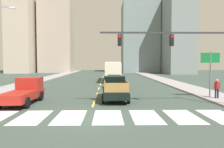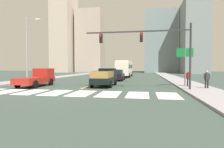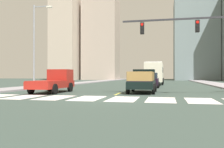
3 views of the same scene
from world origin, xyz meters
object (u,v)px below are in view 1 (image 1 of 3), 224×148
at_px(pickup_stakebed, 115,89).
at_px(traffic_signal_gantry, 187,49).
at_px(pedestrian_waiting, 217,87).
at_px(direction_sign_green, 210,65).
at_px(city_bus, 112,70).
at_px(sedan_far, 114,81).
at_px(pickup_dark, 24,91).

height_order(pickup_stakebed, traffic_signal_gantry, traffic_signal_gantry).
distance_m(traffic_signal_gantry, pedestrian_waiting, 5.31).
height_order(pickup_stakebed, direction_sign_green, direction_sign_green).
relative_size(city_bus, sedan_far, 2.45).
relative_size(pickup_dark, direction_sign_green, 1.24).
relative_size(city_bus, direction_sign_green, 2.57).
distance_m(pickup_stakebed, direction_sign_green, 8.80).
relative_size(pickup_dark, city_bus, 0.48).
bearing_deg(pickup_stakebed, pickup_dark, -166.25).
bearing_deg(pickup_stakebed, sedan_far, 90.60).
bearing_deg(pickup_stakebed, city_bus, 91.10).
xyz_separation_m(direction_sign_green, pedestrian_waiting, (0.21, -0.86, -1.92)).
xyz_separation_m(pickup_stakebed, direction_sign_green, (8.54, 0.36, 2.10)).
height_order(pickup_dark, city_bus, city_bus).
bearing_deg(pickup_stakebed, traffic_signal_gantry, -28.00).
distance_m(pickup_stakebed, pickup_dark, 7.46).
xyz_separation_m(city_bus, sedan_far, (-0.01, -10.35, -1.09)).
relative_size(pickup_stakebed, pickup_dark, 1.00).
distance_m(city_bus, sedan_far, 10.41).
xyz_separation_m(pickup_dark, pedestrian_waiting, (16.04, 1.08, 0.20)).
bearing_deg(pickup_dark, pedestrian_waiting, 4.00).
bearing_deg(direction_sign_green, pedestrian_waiting, -76.42).
bearing_deg(city_bus, traffic_signal_gantry, -77.58).
height_order(traffic_signal_gantry, pedestrian_waiting, traffic_signal_gantry).
relative_size(pickup_stakebed, direction_sign_green, 1.24).
bearing_deg(traffic_signal_gantry, pedestrian_waiting, 34.86).
relative_size(pickup_dark, sedan_far, 1.18).
xyz_separation_m(pickup_dark, traffic_signal_gantry, (12.51, -1.38, 3.30)).
xyz_separation_m(pickup_stakebed, traffic_signal_gantry, (5.21, -2.96, 3.29)).
height_order(pickup_dark, direction_sign_green, direction_sign_green).
xyz_separation_m(city_bus, pedestrian_waiting, (8.60, -19.17, -0.84)).
relative_size(sedan_far, direction_sign_green, 1.05).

